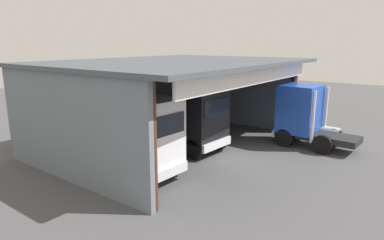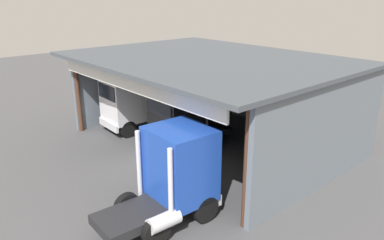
{
  "view_description": "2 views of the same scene",
  "coord_description": "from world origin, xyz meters",
  "px_view_note": "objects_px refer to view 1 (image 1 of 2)",
  "views": [
    {
      "loc": [
        -15.03,
        -7.68,
        6.02
      ],
      "look_at": [
        0.0,
        3.53,
        1.7
      ],
      "focal_mm": 31.36,
      "sensor_mm": 36.0,
      "label": 1
    },
    {
      "loc": [
        14.46,
        -9.2,
        8.33
      ],
      "look_at": [
        0.0,
        3.53,
        1.7
      ],
      "focal_mm": 34.76,
      "sensor_mm": 36.0,
      "label": 2
    }
  ],
  "objects_px": {
    "truck_white_center_right_bay": "(144,138)",
    "truck_black_center_bay": "(197,119)",
    "oil_drum": "(173,115)",
    "tool_cart": "(170,116)",
    "truck_blue_right_bay": "(304,115)"
  },
  "relations": [
    {
      "from": "truck_white_center_right_bay",
      "to": "truck_black_center_bay",
      "type": "relative_size",
      "value": 0.98
    },
    {
      "from": "oil_drum",
      "to": "truck_white_center_right_bay",
      "type": "bearing_deg",
      "value": -146.43
    },
    {
      "from": "oil_drum",
      "to": "tool_cart",
      "type": "distance_m",
      "value": 0.47
    },
    {
      "from": "truck_white_center_right_bay",
      "to": "tool_cart",
      "type": "distance_m",
      "value": 11.2
    },
    {
      "from": "truck_white_center_right_bay",
      "to": "truck_blue_right_bay",
      "type": "bearing_deg",
      "value": 160.36
    },
    {
      "from": "truck_black_center_bay",
      "to": "oil_drum",
      "type": "bearing_deg",
      "value": -126.59
    },
    {
      "from": "truck_white_center_right_bay",
      "to": "truck_blue_right_bay",
      "type": "distance_m",
      "value": 10.25
    },
    {
      "from": "truck_black_center_bay",
      "to": "truck_blue_right_bay",
      "type": "bearing_deg",
      "value": 142.24
    },
    {
      "from": "truck_white_center_right_bay",
      "to": "tool_cart",
      "type": "xyz_separation_m",
      "value": [
        9.13,
        6.33,
        -1.43
      ]
    },
    {
      "from": "truck_black_center_bay",
      "to": "tool_cart",
      "type": "distance_m",
      "value": 7.61
    },
    {
      "from": "tool_cart",
      "to": "truck_white_center_right_bay",
      "type": "bearing_deg",
      "value": -145.26
    },
    {
      "from": "truck_blue_right_bay",
      "to": "tool_cart",
      "type": "distance_m",
      "value": 10.33
    },
    {
      "from": "oil_drum",
      "to": "tool_cart",
      "type": "relative_size",
      "value": 0.94
    },
    {
      "from": "truck_white_center_right_bay",
      "to": "oil_drum",
      "type": "height_order",
      "value": "truck_white_center_right_bay"
    },
    {
      "from": "truck_white_center_right_bay",
      "to": "truck_black_center_bay",
      "type": "height_order",
      "value": "truck_white_center_right_bay"
    }
  ]
}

